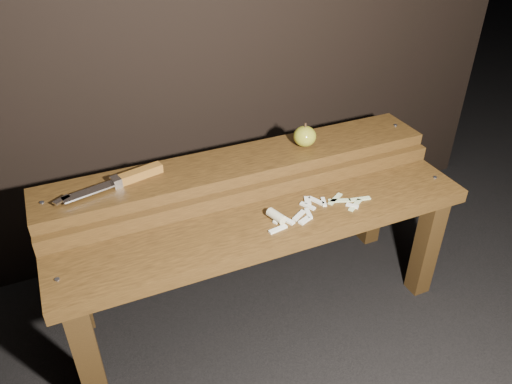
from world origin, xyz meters
name	(u,v)px	position (x,y,z in m)	size (l,w,h in m)	color
ground	(263,315)	(0.00, 0.00, 0.00)	(60.00, 60.00, 0.00)	black
bench_front_tier	(274,243)	(0.00, -0.06, 0.35)	(1.20, 0.20, 0.42)	#311F0C
bench_rear_tier	(242,184)	(0.00, 0.17, 0.41)	(1.20, 0.21, 0.50)	#311F0C
apple	(305,136)	(0.21, 0.17, 0.53)	(0.07, 0.07, 0.08)	olive
knife	(128,178)	(-0.33, 0.18, 0.51)	(0.30, 0.10, 0.03)	brown
apple_scraps	(300,212)	(0.09, -0.05, 0.43)	(0.34, 0.12, 0.03)	beige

